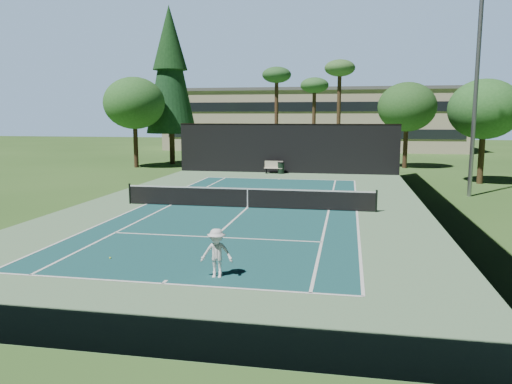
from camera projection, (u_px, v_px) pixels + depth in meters
ground at (247, 208)px, 25.46m from camera, size 160.00×160.00×0.00m
apron_slab at (247, 208)px, 25.46m from camera, size 18.00×32.00×0.01m
court_surface at (247, 208)px, 25.46m from camera, size 10.97×23.77×0.01m
court_lines at (247, 207)px, 25.46m from camera, size 11.07×23.87×0.01m
tennis_net at (247, 197)px, 25.38m from camera, size 12.90×0.10×1.10m
fence at (248, 169)px, 25.22m from camera, size 18.04×32.05×4.03m
player at (217, 253)px, 14.40m from camera, size 0.98×0.62×1.45m
tennis_ball_a at (110, 258)px, 16.36m from camera, size 0.07×0.07×0.07m
tennis_ball_b at (218, 201)px, 27.21m from camera, size 0.07×0.07×0.07m
tennis_ball_c at (288, 193)px, 30.19m from camera, size 0.07×0.07×0.07m
tennis_ball_d at (158, 190)px, 31.43m from camera, size 0.07×0.07×0.07m
park_bench at (274, 167)px, 40.54m from camera, size 1.50×0.45×1.02m
trash_bin at (281, 168)px, 40.39m from camera, size 0.56×0.56×0.95m
pine_tree at (170, 64)px, 47.56m from camera, size 4.80×4.80×15.00m
palm_a at (277, 79)px, 47.91m from camera, size 2.80×2.80×9.32m
palm_b at (314, 88)px, 49.34m from camera, size 2.80×2.80×8.42m
palm_c at (340, 72)px, 45.79m from camera, size 2.80×2.80×9.77m
decid_tree_a at (407, 107)px, 44.21m from camera, size 5.12×5.12×7.62m
decid_tree_b at (484, 109)px, 33.82m from camera, size 4.80×4.80×7.14m
decid_tree_c at (134, 103)px, 44.61m from camera, size 5.44×5.44×8.09m
campus_building at (313, 119)px, 69.51m from camera, size 40.50×12.50×8.30m
light_pole at (476, 84)px, 28.15m from camera, size 0.90×0.25×12.22m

